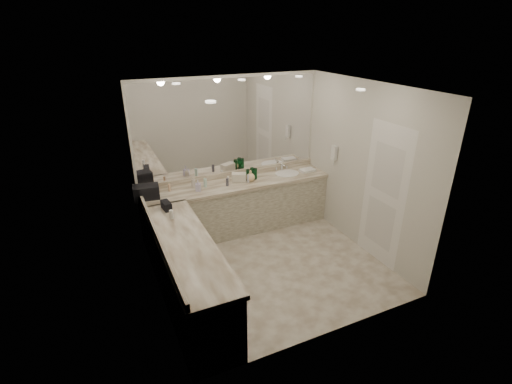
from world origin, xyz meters
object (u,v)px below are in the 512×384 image
soap_bottle_a (193,182)px  soap_bottle_b (198,186)px  black_toiletry_bag (146,192)px  sink (287,174)px  hand_towel (307,170)px  cream_cosmetic_case (239,178)px  soap_bottle_c (250,176)px  wall_phone (334,153)px

soap_bottle_a → soap_bottle_b: soap_bottle_a is taller
black_toiletry_bag → soap_bottle_b: 0.79m
sink → soap_bottle_a: 1.68m
soap_bottle_b → soap_bottle_a: bearing=99.5°
sink → hand_towel: bearing=-7.5°
cream_cosmetic_case → sink: bearing=22.4°
black_toiletry_bag → soap_bottle_c: (1.71, -0.03, -0.01)m
wall_phone → soap_bottle_b: size_ratio=1.33×
sink → hand_towel: hand_towel is taller
black_toiletry_bag → wall_phone: bearing=-9.0°
sink → black_toiletry_bag: size_ratio=1.17×
sink → soap_bottle_b: bearing=-177.4°
wall_phone → cream_cosmetic_case: size_ratio=1.01×
soap_bottle_b → cream_cosmetic_case: bearing=7.5°
cream_cosmetic_case → soap_bottle_b: size_ratio=1.31×
sink → wall_phone: bearing=-39.6°
hand_towel → soap_bottle_c: bearing=179.6°
wall_phone → soap_bottle_c: 1.46m
soap_bottle_a → soap_bottle_c: size_ratio=1.03×
sink → soap_bottle_a: size_ratio=2.23×
soap_bottle_c → soap_bottle_a: bearing=171.7°
sink → cream_cosmetic_case: 0.91m
wall_phone → soap_bottle_b: (-2.25, 0.43, -0.36)m
soap_bottle_b → soap_bottle_c: 0.92m
sink → wall_phone: (0.61, -0.50, 0.46)m
wall_phone → hand_towel: bearing=115.7°
hand_towel → soap_bottle_b: 2.04m
cream_cosmetic_case → soap_bottle_c: size_ratio=1.24×
soap_bottle_a → cream_cosmetic_case: bearing=-5.3°
hand_towel → soap_bottle_c: 1.12m
black_toiletry_bag → soap_bottle_a: (0.76, 0.11, -0.01)m
soap_bottle_b → black_toiletry_bag: bearing=175.9°
sink → soap_bottle_a: bearing=176.8°
sink → soap_bottle_b: soap_bottle_b is taller
black_toiletry_bag → soap_bottle_a: black_toiletry_bag is taller
sink → hand_towel: 0.39m
soap_bottle_c → soap_bottle_b: bearing=-178.1°
sink → cream_cosmetic_case: bearing=178.5°
hand_towel → soap_bottle_b: soap_bottle_b is taller
soap_bottle_b → soap_bottle_c: size_ratio=0.94×
soap_bottle_a → black_toiletry_bag: bearing=-171.6°
black_toiletry_bag → soap_bottle_c: bearing=-0.9°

